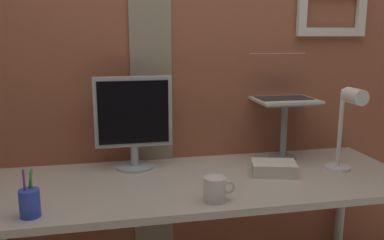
# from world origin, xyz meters

# --- Properties ---
(brick_wall_back) EXTENTS (3.43, 0.16, 2.39)m
(brick_wall_back) POSITION_xyz_m (-0.00, 0.40, 1.19)
(brick_wall_back) COLOR #9E563D
(brick_wall_back) RESTS_ON ground_plane
(desk) EXTENTS (1.92, 0.69, 0.77)m
(desk) POSITION_xyz_m (-0.04, -0.00, 0.69)
(desk) COLOR beige
(desk) RESTS_ON ground_plane
(monitor) EXTENTS (0.36, 0.18, 0.44)m
(monitor) POSITION_xyz_m (-0.30, 0.22, 1.02)
(monitor) COLOR #ADB2B7
(monitor) RESTS_ON desk
(laptop_stand) EXTENTS (0.28, 0.22, 0.30)m
(laptop_stand) POSITION_xyz_m (0.47, 0.22, 0.97)
(laptop_stand) COLOR gray
(laptop_stand) RESTS_ON desk
(laptop) EXTENTS (0.31, 0.33, 0.24)m
(laptop) POSITION_xyz_m (0.47, 0.30, 1.13)
(laptop) COLOR silver
(laptop) RESTS_ON laptop_stand
(desk_lamp) EXTENTS (0.12, 0.20, 0.40)m
(desk_lamp) POSITION_xyz_m (0.65, -0.06, 1.02)
(desk_lamp) COLOR white
(desk_lamp) RESTS_ON desk
(pen_cup) EXTENTS (0.07, 0.07, 0.18)m
(pen_cup) POSITION_xyz_m (-0.70, -0.25, 0.82)
(pen_cup) COLOR blue
(pen_cup) RESTS_ON desk
(coffee_mug) EXTENTS (0.13, 0.09, 0.10)m
(coffee_mug) POSITION_xyz_m (-0.02, -0.25, 0.82)
(coffee_mug) COLOR silver
(coffee_mug) RESTS_ON desk
(paper_clutter_stack) EXTENTS (0.23, 0.19, 0.06)m
(paper_clutter_stack) POSITION_xyz_m (0.32, -0.00, 0.80)
(paper_clutter_stack) COLOR silver
(paper_clutter_stack) RESTS_ON desk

